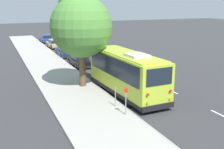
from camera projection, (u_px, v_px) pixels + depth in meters
The scene contains 13 objects.
ground_plane at pixel (122, 88), 22.64m from camera, with size 160.00×160.00×0.00m, color #333335.
sidewalk_slab at pixel (74, 94), 21.10m from camera, with size 80.00×4.37×0.15m, color #A3A099.
curb_strip at pixel (102, 90), 21.96m from camera, with size 80.00×0.14×0.15m, color gray.
shuttle_bus at pixel (126, 72), 20.75m from camera, with size 8.65×2.93×3.33m.
parked_sedan_black at pixel (80, 61), 30.54m from camera, with size 4.33×1.83×1.27m.
parked_sedan_navy at pixel (65, 52), 36.13m from camera, with size 4.67×1.72×1.27m.
parked_sedan_tan at pixel (55, 44), 42.64m from camera, with size 4.24×1.94×1.30m.
parked_sedan_blue at pixel (46, 39), 48.77m from camera, with size 4.42×1.86×1.30m.
street_tree at pixel (81, 22), 21.72m from camera, with size 4.84×4.84×7.91m.
sign_post_near at pixel (126, 101), 16.74m from camera, with size 0.06×0.22×1.68m.
sign_post_far at pixel (115, 97), 18.19m from camera, with size 0.06×0.06×1.29m.
lane_stripe_mid at pixel (169, 89), 22.34m from camera, with size 2.40×0.14×0.01m, color silver.
lane_stripe_ahead at pixel (134, 73), 27.68m from camera, with size 2.40×0.14×0.01m, color silver.
Camera 1 is at (-19.60, 9.22, 6.73)m, focal length 45.00 mm.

